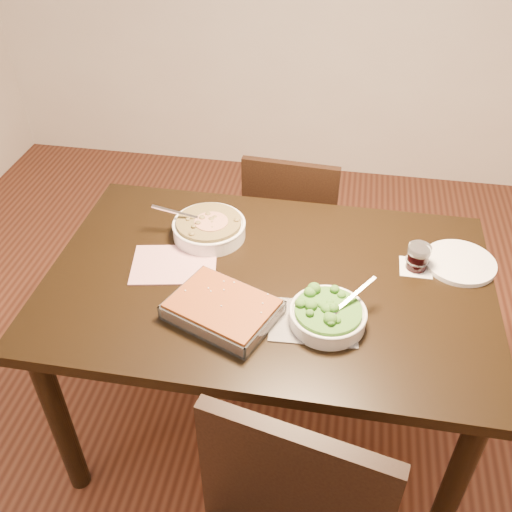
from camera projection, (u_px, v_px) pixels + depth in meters
ground at (266, 420)px, 2.27m from camera, size 4.00×4.00×0.00m
table at (268, 300)px, 1.86m from camera, size 1.40×0.90×0.75m
magazine_a at (174, 264)px, 1.85m from camera, size 0.30×0.25×0.01m
magazine_b at (314, 322)px, 1.64m from camera, size 0.26×0.19×0.00m
coaster at (416, 267)px, 1.83m from camera, size 0.10×0.10×0.00m
stew_bowl at (209, 228)px, 1.95m from camera, size 0.28×0.25×0.09m
broccoli_bowl at (328, 315)px, 1.62m from camera, size 0.22×0.22×0.09m
baking_dish at (223, 309)px, 1.65m from camera, size 0.36×0.32×0.05m
wine_tumbler at (418, 257)px, 1.81m from camera, size 0.07×0.07×0.08m
dinner_plate at (460, 263)px, 1.84m from camera, size 0.23×0.23×0.02m
chair_far at (292, 225)px, 2.51m from camera, size 0.41×0.41×0.83m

